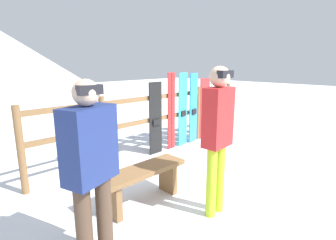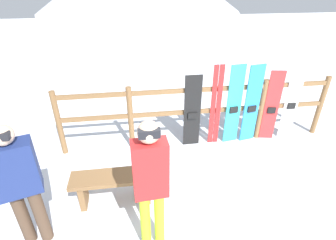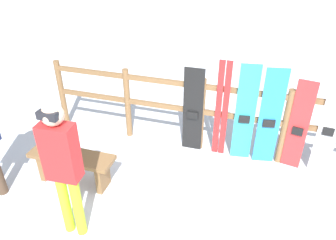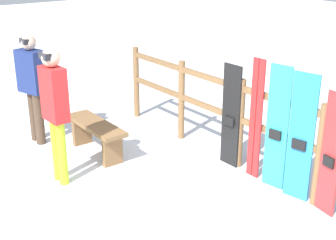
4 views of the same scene
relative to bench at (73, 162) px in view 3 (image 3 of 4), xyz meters
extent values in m
plane|color=white|center=(1.53, -0.55, -0.35)|extent=(40.00, 40.00, 0.00)
cylinder|color=brown|center=(-0.99, 1.36, 0.27)|extent=(0.10, 0.10, 1.24)
cylinder|color=brown|center=(0.27, 1.36, 0.27)|extent=(0.10, 0.10, 1.24)
cylinder|color=brown|center=(1.53, 1.36, 0.27)|extent=(0.10, 0.10, 1.24)
cylinder|color=brown|center=(2.80, 1.36, 0.27)|extent=(0.10, 0.10, 1.24)
cube|color=brown|center=(1.53, 1.36, 0.33)|extent=(5.05, 0.05, 0.08)
cube|color=brown|center=(1.53, 1.36, 0.77)|extent=(5.05, 0.05, 0.08)
cube|color=brown|center=(0.00, 0.00, 0.10)|extent=(1.21, 0.36, 0.06)
cube|color=brown|center=(-0.45, 0.00, -0.14)|extent=(0.08, 0.29, 0.42)
cube|color=brown|center=(0.45, 0.00, -0.14)|extent=(0.08, 0.29, 0.42)
cylinder|color=#B7D826|center=(0.39, -0.78, 0.07)|extent=(0.12, 0.12, 0.85)
cylinder|color=#B7D826|center=(0.55, -0.78, 0.07)|extent=(0.12, 0.12, 0.85)
cube|color=red|center=(0.47, -0.78, 0.83)|extent=(0.38, 0.22, 0.67)
sphere|color=#D8B293|center=(0.47, -0.78, 1.28)|extent=(0.23, 0.23, 0.23)
cube|color=black|center=(0.47, -0.85, 1.31)|extent=(0.21, 0.08, 0.08)
cube|color=black|center=(1.41, 1.30, 0.36)|extent=(0.32, 0.03, 1.42)
cube|color=black|center=(1.41, 1.28, 0.29)|extent=(0.17, 0.03, 0.12)
cube|color=red|center=(1.80, 1.30, 0.44)|extent=(0.09, 0.02, 1.59)
cube|color=red|center=(1.90, 1.30, 0.44)|extent=(0.09, 0.02, 1.59)
cube|color=#2DBFCC|center=(2.20, 1.30, 0.44)|extent=(0.30, 0.07, 1.58)
cube|color=black|center=(2.20, 1.28, 0.36)|extent=(0.17, 0.05, 0.12)
cube|color=#288CE0|center=(2.56, 1.30, 0.43)|extent=(0.32, 0.08, 1.56)
cube|color=black|center=(2.56, 1.28, 0.35)|extent=(0.18, 0.06, 0.12)
cube|color=red|center=(2.97, 1.30, 0.36)|extent=(0.27, 0.08, 1.43)
cube|color=black|center=(2.97, 1.28, 0.29)|extent=(0.15, 0.06, 0.12)
cube|color=white|center=(3.37, 1.30, 0.44)|extent=(0.27, 0.05, 1.58)
cube|color=black|center=(3.37, 1.28, 0.36)|extent=(0.15, 0.04, 0.12)
camera|label=1|loc=(-1.95, -2.41, 1.43)|focal=28.00mm
camera|label=2|loc=(0.35, -2.89, 2.59)|focal=28.00mm
camera|label=3|loc=(2.35, -3.07, 2.88)|focal=35.00mm
camera|label=4|loc=(5.61, -2.94, 2.54)|focal=50.00mm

